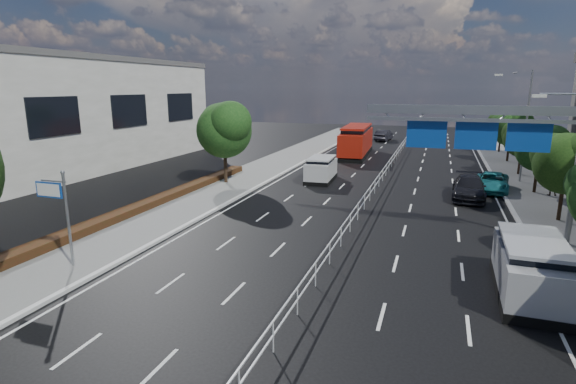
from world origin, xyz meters
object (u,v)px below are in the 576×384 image
(near_car_dark, at_px, (384,135))
(parked_car_teal, at_px, (492,182))
(overhead_gantry, at_px, (493,131))
(white_minivan, at_px, (321,169))
(parked_car_dark, at_px, (469,188))
(silver_minivan, at_px, (531,268))
(pedestrian_b, at_px, (552,184))
(near_car_silver, at_px, (351,146))
(toilet_sign, at_px, (58,202))
(red_bus, at_px, (356,140))

(near_car_dark, height_order, parked_car_teal, near_car_dark)
(overhead_gantry, relative_size, near_car_dark, 2.12)
(overhead_gantry, height_order, white_minivan, overhead_gantry)
(white_minivan, height_order, near_car_dark, white_minivan)
(white_minivan, relative_size, parked_car_dark, 0.88)
(white_minivan, distance_m, silver_minivan, 22.22)
(silver_minivan, distance_m, parked_car_teal, 18.60)
(near_car_dark, xyz_separation_m, pedestrian_b, (15.57, -31.44, 0.14))
(near_car_silver, height_order, parked_car_dark, parked_car_dark)
(parked_car_teal, relative_size, parked_car_dark, 0.93)
(parked_car_dark, bearing_deg, toilet_sign, -130.41)
(pedestrian_b, bearing_deg, near_car_silver, -45.53)
(white_minivan, bearing_deg, toilet_sign, -108.67)
(near_car_dark, bearing_deg, near_car_silver, 87.42)
(overhead_gantry, bearing_deg, silver_minivan, -80.39)
(white_minivan, xyz_separation_m, red_bus, (0.20, 15.36, 0.78))
(near_car_silver, distance_m, parked_car_teal, 22.71)
(near_car_silver, distance_m, near_car_dark, 13.14)
(parked_car_teal, bearing_deg, near_car_dark, 117.54)
(overhead_gantry, xyz_separation_m, near_car_silver, (-12.54, 29.74, -4.92))
(parked_car_dark, bearing_deg, parked_car_teal, 61.20)
(near_car_dark, height_order, pedestrian_b, pedestrian_b)
(white_minivan, distance_m, near_car_dark, 31.17)
(white_minivan, xyz_separation_m, parked_car_teal, (13.22, 0.42, -0.30))
(parked_car_dark, relative_size, pedestrian_b, 3.37)
(white_minivan, height_order, silver_minivan, silver_minivan)
(overhead_gantry, bearing_deg, near_car_dark, 103.43)
(toilet_sign, relative_size, near_car_dark, 0.90)
(overhead_gantry, height_order, parked_car_teal, overhead_gantry)
(red_bus, relative_size, parked_car_teal, 2.30)
(white_minivan, xyz_separation_m, pedestrian_b, (17.05, -0.30, -0.05))
(near_car_dark, height_order, parked_car_dark, near_car_dark)
(overhead_gantry, xyz_separation_m, pedestrian_b, (5.39, 11.23, -4.67))
(overhead_gantry, height_order, red_bus, overhead_gantry)
(toilet_sign, bearing_deg, parked_car_dark, 47.43)
(parked_car_teal, bearing_deg, toilet_sign, -124.58)
(toilet_sign, height_order, red_bus, toilet_sign)
(near_car_dark, relative_size, silver_minivan, 0.89)
(near_car_silver, distance_m, pedestrian_b, 25.78)
(toilet_sign, height_order, near_car_dark, toilet_sign)
(pedestrian_b, bearing_deg, parked_car_teal, -10.30)
(near_car_silver, bearing_deg, overhead_gantry, 113.96)
(overhead_gantry, distance_m, parked_car_teal, 13.01)
(silver_minivan, distance_m, parked_car_dark, 15.65)
(white_minivan, relative_size, pedestrian_b, 2.98)
(parked_car_teal, bearing_deg, red_bus, 137.69)
(silver_minivan, xyz_separation_m, pedestrian_b, (4.26, 17.87, -0.16))
(overhead_gantry, bearing_deg, parked_car_dark, 91.54)
(parked_car_dark, distance_m, pedestrian_b, 6.07)
(parked_car_dark, bearing_deg, near_car_dark, 108.60)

